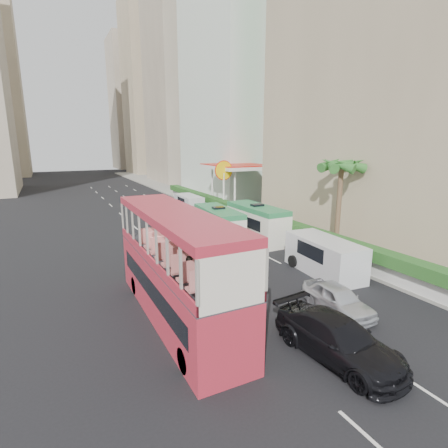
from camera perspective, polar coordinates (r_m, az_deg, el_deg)
ground_plane at (r=19.70m, az=9.37°, el=-11.03°), size 200.00×200.00×0.00m
double_decker_bus at (r=16.13m, az=-7.90°, el=-6.82°), size 2.50×11.00×5.06m
car_silver_lane_a at (r=25.15m, az=-4.73°, el=-5.50°), size 1.62×4.23×1.37m
car_silver_lane_b at (r=18.27m, az=17.91°, el=-13.51°), size 1.82×4.10×1.37m
car_black at (r=14.89m, az=17.83°, el=-20.03°), size 2.71×5.62×1.58m
van_asset at (r=35.95m, az=-7.38°, el=0.10°), size 2.68×4.94×1.32m
minibus_near at (r=28.60m, az=-0.91°, el=-0.26°), size 2.63×6.49×2.81m
minibus_far at (r=29.38m, az=5.39°, el=0.15°), size 2.25×6.60×2.92m
panel_van_near at (r=22.74m, az=16.02°, el=-5.08°), size 2.65×5.68×2.20m
panel_van_far at (r=41.73m, az=-5.74°, el=3.32°), size 2.01×4.97×1.98m
sidewalk at (r=44.80m, az=-0.20°, el=2.89°), size 6.00×120.00×0.18m
kerb_wall at (r=33.91m, az=3.95°, el=0.57°), size 0.30×44.00×1.00m
hedge at (r=33.73m, az=3.97°, el=1.98°), size 1.10×44.00×0.70m
palm_tree at (r=26.59m, az=18.19°, el=2.42°), size 0.36×0.36×6.40m
shell_station at (r=43.12m, az=2.20°, el=6.05°), size 6.50×8.00×5.50m
tower_mid at (r=79.77m, az=-5.63°, el=25.28°), size 16.00×16.00×50.00m
tower_far_a at (r=101.31m, az=-11.47°, el=20.73°), size 14.00×14.00×44.00m
tower_far_b at (r=122.21m, az=-14.37°, el=18.28°), size 14.00×14.00×40.00m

